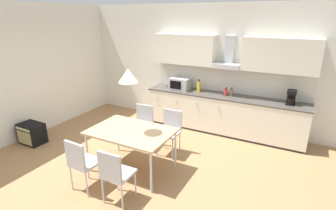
{
  "coord_description": "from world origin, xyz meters",
  "views": [
    {
      "loc": [
        2.49,
        -3.46,
        2.63
      ],
      "look_at": [
        0.29,
        0.7,
        1.0
      ],
      "focal_mm": 28.0,
      "sensor_mm": 36.0,
      "label": 1
    }
  ],
  "objects_px": {
    "bottle_brown": "(231,92)",
    "bottle_yellow": "(199,86)",
    "chair_far_left": "(143,122)",
    "bottle_red": "(226,92)",
    "chair_near_left": "(81,160)",
    "chair_near_right": "(115,171)",
    "guitar_amp": "(32,133)",
    "pendant_lamp": "(128,76)",
    "coffee_maker": "(291,97)",
    "chair_far_right": "(170,128)",
    "microwave": "(180,84)",
    "dining_table": "(131,133)"
  },
  "relations": [
    {
      "from": "chair_far_right",
      "to": "chair_near_left",
      "type": "distance_m",
      "value": 1.83
    },
    {
      "from": "bottle_yellow",
      "to": "chair_far_right",
      "type": "relative_size",
      "value": 0.34
    },
    {
      "from": "coffee_maker",
      "to": "chair_far_left",
      "type": "distance_m",
      "value": 3.07
    },
    {
      "from": "chair_far_left",
      "to": "bottle_red",
      "type": "bearing_deg",
      "value": 48.22
    },
    {
      "from": "bottle_brown",
      "to": "dining_table",
      "type": "distance_m",
      "value": 2.59
    },
    {
      "from": "chair_far_right",
      "to": "chair_near_left",
      "type": "bearing_deg",
      "value": -110.36
    },
    {
      "from": "chair_far_right",
      "to": "bottle_brown",
      "type": "bearing_deg",
      "value": 62.07
    },
    {
      "from": "bottle_red",
      "to": "chair_near_right",
      "type": "relative_size",
      "value": 0.21
    },
    {
      "from": "bottle_red",
      "to": "chair_near_left",
      "type": "distance_m",
      "value": 3.45
    },
    {
      "from": "chair_far_left",
      "to": "chair_near_left",
      "type": "distance_m",
      "value": 1.72
    },
    {
      "from": "bottle_yellow",
      "to": "chair_near_right",
      "type": "height_order",
      "value": "bottle_yellow"
    },
    {
      "from": "chair_near_left",
      "to": "pendant_lamp",
      "type": "relative_size",
      "value": 2.72
    },
    {
      "from": "coffee_maker",
      "to": "chair_near_right",
      "type": "distance_m",
      "value": 3.8
    },
    {
      "from": "microwave",
      "to": "pendant_lamp",
      "type": "xyz_separation_m",
      "value": [
        0.17,
        -2.3,
        0.67
      ]
    },
    {
      "from": "bottle_red",
      "to": "chair_far_left",
      "type": "distance_m",
      "value": 1.99
    },
    {
      "from": "coffee_maker",
      "to": "bottle_red",
      "type": "height_order",
      "value": "coffee_maker"
    },
    {
      "from": "dining_table",
      "to": "bottle_brown",
      "type": "bearing_deg",
      "value": 64.82
    },
    {
      "from": "chair_far_left",
      "to": "chair_near_right",
      "type": "relative_size",
      "value": 1.0
    },
    {
      "from": "bottle_yellow",
      "to": "guitar_amp",
      "type": "bearing_deg",
      "value": -138.32
    },
    {
      "from": "bottle_yellow",
      "to": "chair_near_right",
      "type": "relative_size",
      "value": 0.34
    },
    {
      "from": "bottle_red",
      "to": "bottle_yellow",
      "type": "xyz_separation_m",
      "value": [
        -0.65,
        0.01,
        0.05
      ]
    },
    {
      "from": "microwave",
      "to": "chair_far_right",
      "type": "relative_size",
      "value": 0.55
    },
    {
      "from": "chair_far_left",
      "to": "chair_near_left",
      "type": "relative_size",
      "value": 1.0
    },
    {
      "from": "coffee_maker",
      "to": "chair_far_left",
      "type": "bearing_deg",
      "value": -150.86
    },
    {
      "from": "bottle_brown",
      "to": "bottle_yellow",
      "type": "height_order",
      "value": "bottle_yellow"
    },
    {
      "from": "dining_table",
      "to": "chair_far_right",
      "type": "bearing_deg",
      "value": 69.82
    },
    {
      "from": "microwave",
      "to": "chair_near_right",
      "type": "distance_m",
      "value": 3.24
    },
    {
      "from": "chair_near_left",
      "to": "pendant_lamp",
      "type": "distance_m",
      "value": 1.49
    },
    {
      "from": "coffee_maker",
      "to": "microwave",
      "type": "bearing_deg",
      "value": -179.39
    },
    {
      "from": "coffee_maker",
      "to": "pendant_lamp",
      "type": "height_order",
      "value": "pendant_lamp"
    },
    {
      "from": "chair_near_right",
      "to": "guitar_amp",
      "type": "distance_m",
      "value": 2.91
    },
    {
      "from": "dining_table",
      "to": "guitar_amp",
      "type": "distance_m",
      "value": 2.55
    },
    {
      "from": "chair_far_left",
      "to": "guitar_amp",
      "type": "height_order",
      "value": "chair_far_left"
    },
    {
      "from": "bottle_yellow",
      "to": "dining_table",
      "type": "height_order",
      "value": "bottle_yellow"
    },
    {
      "from": "bottle_brown",
      "to": "chair_near_left",
      "type": "distance_m",
      "value": 3.52
    },
    {
      "from": "bottle_red",
      "to": "pendant_lamp",
      "type": "distance_m",
      "value": 2.61
    },
    {
      "from": "microwave",
      "to": "guitar_amp",
      "type": "distance_m",
      "value": 3.5
    },
    {
      "from": "bottle_red",
      "to": "chair_near_left",
      "type": "height_order",
      "value": "bottle_red"
    },
    {
      "from": "bottle_red",
      "to": "chair_near_right",
      "type": "height_order",
      "value": "bottle_red"
    },
    {
      "from": "bottle_brown",
      "to": "chair_far_right",
      "type": "relative_size",
      "value": 0.23
    },
    {
      "from": "bottle_red",
      "to": "chair_near_left",
      "type": "xyz_separation_m",
      "value": [
        -1.29,
        -3.17,
        -0.44
      ]
    },
    {
      "from": "microwave",
      "to": "guitar_amp",
      "type": "bearing_deg",
      "value": -133.08
    },
    {
      "from": "chair_near_left",
      "to": "guitar_amp",
      "type": "distance_m",
      "value": 2.3
    },
    {
      "from": "coffee_maker",
      "to": "bottle_red",
      "type": "bearing_deg",
      "value": -178.97
    },
    {
      "from": "chair_far_left",
      "to": "microwave",
      "type": "bearing_deg",
      "value": 83.81
    },
    {
      "from": "bottle_yellow",
      "to": "chair_near_left",
      "type": "xyz_separation_m",
      "value": [
        -0.64,
        -3.18,
        -0.49
      ]
    },
    {
      "from": "chair_near_right",
      "to": "bottle_brown",
      "type": "bearing_deg",
      "value": 76.33
    },
    {
      "from": "bottle_red",
      "to": "bottle_yellow",
      "type": "height_order",
      "value": "bottle_yellow"
    },
    {
      "from": "bottle_brown",
      "to": "dining_table",
      "type": "bearing_deg",
      "value": -115.18
    },
    {
      "from": "bottle_red",
      "to": "chair_near_right",
      "type": "bearing_deg",
      "value": -101.57
    }
  ]
}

